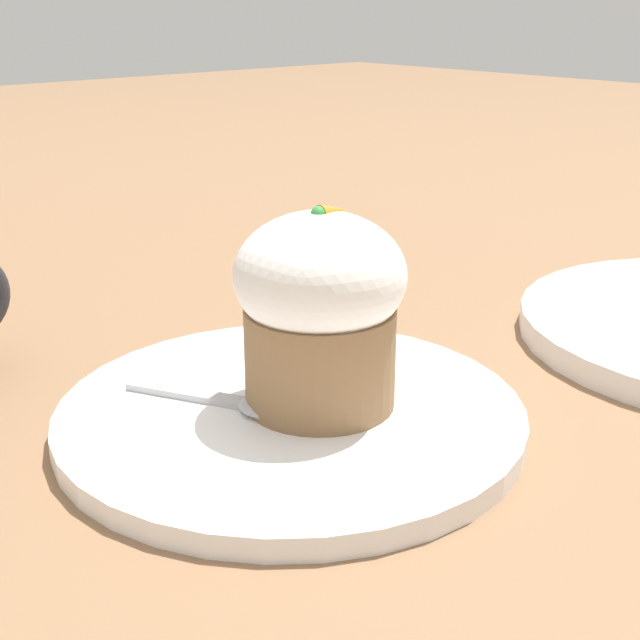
# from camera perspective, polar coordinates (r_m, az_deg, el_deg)

# --- Properties ---
(ground_plane) EXTENTS (4.00, 4.00, 0.00)m
(ground_plane) POSITION_cam_1_polar(r_m,az_deg,el_deg) (0.50, -1.89, -6.78)
(ground_plane) COLOR #846042
(dessert_plate) EXTENTS (0.26, 0.26, 0.01)m
(dessert_plate) POSITION_cam_1_polar(r_m,az_deg,el_deg) (0.49, -1.89, -6.13)
(dessert_plate) COLOR white
(dessert_plate) RESTS_ON ground_plane
(carrot_cake) EXTENTS (0.09, 0.09, 0.11)m
(carrot_cake) POSITION_cam_1_polar(r_m,az_deg,el_deg) (0.47, 0.00, 0.77)
(carrot_cake) COLOR olive
(carrot_cake) RESTS_ON dessert_plate
(spoon) EXTENTS (0.06, 0.10, 0.01)m
(spoon) POSITION_cam_1_polar(r_m,az_deg,el_deg) (0.49, -4.99, -5.23)
(spoon) COLOR #B7B7BC
(spoon) RESTS_ON dessert_plate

